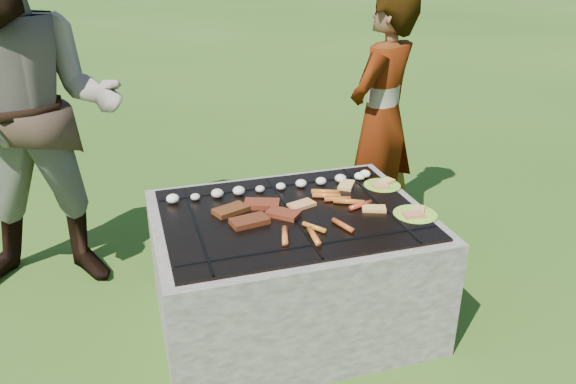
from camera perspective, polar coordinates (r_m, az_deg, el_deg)
The scene contains 10 objects.
lawn at distance 3.00m, azimuth 0.29°, elevation -12.67°, with size 60.00×60.00×0.00m, color #244C13.
fire_pit at distance 2.84m, azimuth 0.30°, elevation -8.12°, with size 1.30×1.00×0.62m.
mushrooms at distance 2.91m, azimuth -0.93°, elevation 0.63°, with size 1.10×0.08×0.04m.
pork_slabs at distance 2.66m, azimuth -3.35°, elevation -2.04°, with size 0.41×0.30×0.03m.
sausages at distance 2.66m, azimuth 4.12°, elevation -2.02°, with size 0.54×0.54×0.03m.
bread_on_grate at distance 2.81m, azimuth 4.91°, elevation -0.69°, with size 0.46×0.42×0.02m.
plate_far at distance 3.02m, azimuth 9.56°, elevation 0.66°, with size 0.24×0.24×0.03m.
plate_near at distance 2.73m, azimuth 12.79°, elevation -2.25°, with size 0.26×0.26×0.03m.
cook at distance 3.61m, azimuth 9.48°, elevation 7.48°, with size 0.57×0.37×1.56m, color #A79B8B.
bystander at distance 3.16m, azimuth -24.66°, elevation 7.06°, with size 0.96×0.74×1.97m, color gray.
Camera 1 is at (-0.71, -2.28, 1.80)m, focal length 35.00 mm.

